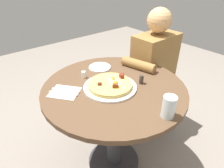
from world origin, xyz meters
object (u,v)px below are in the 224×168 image
at_px(water_glass, 169,107).
at_px(pizza_plate, 110,87).
at_px(breakfast_pizza, 110,84).
at_px(dining_table, 114,108).
at_px(person_seated, 152,81).
at_px(fork, 66,90).
at_px(pepper_shaker, 141,79).
at_px(knife, 63,93).
at_px(salt_shaker, 84,75).
at_px(bread_plate, 100,67).

bearing_deg(water_glass, pizza_plate, 97.36).
bearing_deg(water_glass, breakfast_pizza, 96.96).
distance_m(dining_table, person_seated, 0.58).
relative_size(dining_table, fork, 5.07).
xyz_separation_m(dining_table, pepper_shaker, (0.16, -0.09, 0.21)).
height_order(knife, pepper_shaker, pepper_shaker).
distance_m(pizza_plate, salt_shaker, 0.22).
height_order(fork, water_glass, water_glass).
height_order(knife, salt_shaker, salt_shaker).
bearing_deg(salt_shaker, pepper_shaker, -51.13).
xyz_separation_m(knife, water_glass, (0.31, -0.52, 0.05)).
bearing_deg(water_glass, salt_shaker, 99.98).
relative_size(fork, water_glass, 1.50).
distance_m(pizza_plate, knife, 0.29).
xyz_separation_m(pizza_plate, fork, (-0.23, 0.14, 0.00)).
bearing_deg(water_glass, person_seated, 44.10).
height_order(dining_table, breakfast_pizza, breakfast_pizza).
bearing_deg(dining_table, bread_plate, 72.50).
bearing_deg(breakfast_pizza, dining_table, -2.32).
distance_m(breakfast_pizza, knife, 0.29).
distance_m(dining_table, water_glass, 0.46).
height_order(fork, knife, same).
distance_m(knife, salt_shaker, 0.22).
distance_m(knife, water_glass, 0.61).
distance_m(person_seated, bread_plate, 0.55).
distance_m(bread_plate, water_glass, 0.66).
relative_size(knife, salt_shaker, 3.90).
bearing_deg(salt_shaker, dining_table, -67.60).
bearing_deg(person_seated, water_glass, -135.90).
relative_size(bread_plate, knife, 0.91).
distance_m(knife, pepper_shaker, 0.50).
xyz_separation_m(pizza_plate, salt_shaker, (-0.06, 0.21, 0.02)).
height_order(pizza_plate, fork, pizza_plate).
bearing_deg(pizza_plate, person_seated, 12.63).
bearing_deg(dining_table, fork, 151.27).
height_order(bread_plate, pepper_shaker, pepper_shaker).
xyz_separation_m(bread_plate, salt_shaker, (-0.17, -0.05, 0.02)).
xyz_separation_m(fork, knife, (-0.03, -0.02, 0.00)).
relative_size(dining_table, knife, 5.07).
relative_size(bread_plate, fork, 0.91).
bearing_deg(pizza_plate, pepper_shaker, -25.68).
relative_size(person_seated, pizza_plate, 3.42).
bearing_deg(fork, knife, 90.00).
relative_size(person_seated, bread_plate, 6.95).
bearing_deg(fork, bread_plate, -108.70).
xyz_separation_m(fork, salt_shaker, (0.18, 0.07, 0.02)).
distance_m(fork, salt_shaker, 0.19).
height_order(dining_table, pepper_shaker, pepper_shaker).
xyz_separation_m(dining_table, knife, (-0.29, 0.12, 0.18)).
relative_size(bread_plate, water_glass, 1.36).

